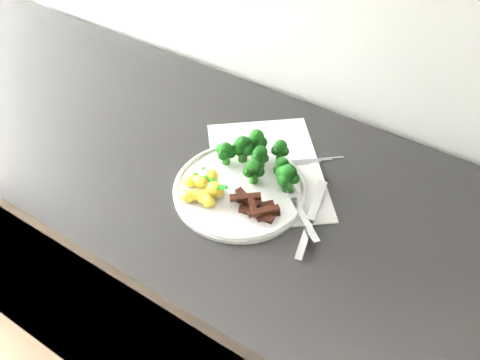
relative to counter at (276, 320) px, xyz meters
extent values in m
cube|color=black|center=(0.00, 0.01, 0.00)|extent=(2.29, 0.57, 0.86)
cube|color=white|center=(-0.08, 0.05, 0.43)|extent=(0.35, 0.37, 0.00)
cube|color=slate|center=(-0.02, 0.12, 0.43)|extent=(0.11, 0.09, 0.00)
cube|color=slate|center=(-0.03, 0.11, 0.43)|extent=(0.11, 0.09, 0.00)
cube|color=slate|center=(-0.05, 0.09, 0.43)|extent=(0.10, 0.09, 0.00)
cube|color=slate|center=(-0.06, 0.07, 0.43)|extent=(0.10, 0.08, 0.00)
cylinder|color=silver|center=(-0.09, -0.02, 0.43)|extent=(0.25, 0.25, 0.01)
torus|color=silver|center=(-0.09, -0.02, 0.44)|extent=(0.25, 0.25, 0.01)
cylinder|color=#1F5C15|center=(-0.08, 0.04, 0.46)|extent=(0.02, 0.02, 0.02)
sphere|color=black|center=(-0.07, 0.04, 0.48)|extent=(0.02, 0.02, 0.02)
sphere|color=black|center=(-0.09, 0.05, 0.48)|extent=(0.02, 0.02, 0.02)
sphere|color=black|center=(-0.09, 0.04, 0.48)|extent=(0.02, 0.02, 0.02)
sphere|color=black|center=(-0.09, 0.03, 0.48)|extent=(0.02, 0.02, 0.02)
sphere|color=black|center=(-0.08, 0.04, 0.49)|extent=(0.03, 0.03, 0.03)
cylinder|color=#1F5C15|center=(-0.04, 0.04, 0.45)|extent=(0.02, 0.02, 0.02)
sphere|color=black|center=(-0.03, 0.04, 0.47)|extent=(0.02, 0.02, 0.02)
sphere|color=black|center=(-0.04, 0.05, 0.47)|extent=(0.02, 0.02, 0.02)
sphere|color=black|center=(-0.04, 0.03, 0.47)|extent=(0.02, 0.02, 0.02)
sphere|color=black|center=(-0.04, 0.04, 0.48)|extent=(0.03, 0.03, 0.03)
cylinder|color=#1F5C15|center=(-0.13, 0.04, 0.45)|extent=(0.02, 0.02, 0.03)
sphere|color=black|center=(-0.12, 0.04, 0.47)|extent=(0.03, 0.03, 0.03)
sphere|color=black|center=(-0.13, 0.06, 0.47)|extent=(0.02, 0.02, 0.02)
sphere|color=black|center=(-0.14, 0.04, 0.47)|extent=(0.02, 0.02, 0.02)
sphere|color=black|center=(-0.13, 0.03, 0.47)|extent=(0.02, 0.02, 0.02)
sphere|color=black|center=(-0.13, 0.04, 0.48)|extent=(0.03, 0.03, 0.03)
cylinder|color=#1F5C15|center=(-0.06, 0.08, 0.46)|extent=(0.02, 0.02, 0.02)
sphere|color=black|center=(-0.05, 0.07, 0.48)|extent=(0.02, 0.02, 0.02)
sphere|color=black|center=(-0.06, 0.08, 0.48)|extent=(0.02, 0.02, 0.02)
sphere|color=black|center=(-0.07, 0.07, 0.48)|extent=(0.02, 0.02, 0.02)
sphere|color=black|center=(-0.06, 0.08, 0.48)|extent=(0.02, 0.02, 0.02)
cylinder|color=#1F5C15|center=(-0.11, 0.07, 0.46)|extent=(0.02, 0.02, 0.02)
sphere|color=black|center=(-0.10, 0.07, 0.48)|extent=(0.02, 0.02, 0.02)
sphere|color=black|center=(-0.12, 0.08, 0.48)|extent=(0.02, 0.02, 0.02)
sphere|color=black|center=(-0.12, 0.06, 0.48)|extent=(0.02, 0.02, 0.02)
sphere|color=black|center=(-0.11, 0.07, 0.49)|extent=(0.03, 0.03, 0.03)
cylinder|color=#1F5C15|center=(-0.02, 0.02, 0.45)|extent=(0.02, 0.02, 0.03)
sphere|color=black|center=(0.00, 0.02, 0.47)|extent=(0.02, 0.02, 0.02)
sphere|color=black|center=(-0.02, 0.03, 0.47)|extent=(0.02, 0.02, 0.02)
sphere|color=black|center=(-0.03, 0.02, 0.47)|extent=(0.03, 0.03, 0.03)
sphere|color=black|center=(-0.02, 0.01, 0.47)|extent=(0.03, 0.03, 0.03)
sphere|color=black|center=(-0.02, 0.02, 0.48)|extent=(0.03, 0.03, 0.03)
cylinder|color=#1F5C15|center=(-0.15, 0.02, 0.45)|extent=(0.02, 0.02, 0.02)
sphere|color=black|center=(-0.14, 0.02, 0.47)|extent=(0.02, 0.02, 0.02)
sphere|color=black|center=(-0.15, 0.03, 0.47)|extent=(0.02, 0.02, 0.02)
sphere|color=black|center=(-0.16, 0.02, 0.47)|extent=(0.02, 0.02, 0.02)
sphere|color=black|center=(-0.15, 0.01, 0.47)|extent=(0.02, 0.02, 0.02)
sphere|color=black|center=(-0.15, 0.02, 0.48)|extent=(0.03, 0.03, 0.03)
cylinder|color=#1F5C15|center=(-0.08, 0.01, 0.45)|extent=(0.02, 0.02, 0.02)
sphere|color=black|center=(-0.07, 0.01, 0.47)|extent=(0.02, 0.02, 0.02)
sphere|color=black|center=(-0.09, 0.01, 0.47)|extent=(0.02, 0.02, 0.02)
sphere|color=black|center=(-0.08, 0.00, 0.47)|extent=(0.02, 0.02, 0.02)
sphere|color=black|center=(-0.08, 0.01, 0.48)|extent=(0.03, 0.03, 0.03)
ellipsoid|color=yellow|center=(-0.17, -0.07, 0.45)|extent=(0.02, 0.02, 0.02)
ellipsoid|color=yellow|center=(-0.12, -0.06, 0.45)|extent=(0.02, 0.02, 0.02)
ellipsoid|color=yellow|center=(-0.13, -0.09, 0.45)|extent=(0.02, 0.02, 0.02)
ellipsoid|color=yellow|center=(-0.13, -0.06, 0.45)|extent=(0.02, 0.02, 0.02)
ellipsoid|color=yellow|center=(-0.13, -0.07, 0.45)|extent=(0.02, 0.02, 0.02)
ellipsoid|color=yellow|center=(-0.13, -0.08, 0.45)|extent=(0.02, 0.02, 0.02)
ellipsoid|color=yellow|center=(-0.15, -0.10, 0.45)|extent=(0.03, 0.02, 0.02)
ellipsoid|color=yellow|center=(-0.11, -0.09, 0.45)|extent=(0.03, 0.02, 0.02)
ellipsoid|color=yellow|center=(-0.12, -0.06, 0.45)|extent=(0.02, 0.02, 0.02)
ellipsoid|color=yellow|center=(-0.17, -0.06, 0.45)|extent=(0.02, 0.02, 0.02)
ellipsoid|color=yellow|center=(-0.13, -0.09, 0.45)|extent=(0.02, 0.02, 0.02)
ellipsoid|color=yellow|center=(-0.12, -0.07, 0.46)|extent=(0.02, 0.02, 0.02)
ellipsoid|color=yellow|center=(-0.16, -0.06, 0.45)|extent=(0.03, 0.02, 0.02)
ellipsoid|color=yellow|center=(-0.14, -0.07, 0.47)|extent=(0.02, 0.02, 0.02)
ellipsoid|color=yellow|center=(-0.14, -0.05, 0.47)|extent=(0.03, 0.03, 0.02)
ellipsoid|color=yellow|center=(-0.14, -0.09, 0.45)|extent=(0.03, 0.02, 0.02)
ellipsoid|color=yellow|center=(-0.12, -0.07, 0.47)|extent=(0.02, 0.02, 0.02)
cube|color=#136F14|center=(-0.11, -0.07, 0.47)|extent=(0.01, 0.01, 0.00)
cube|color=#136F14|center=(-0.12, -0.06, 0.47)|extent=(0.01, 0.01, 0.00)
cube|color=#136F14|center=(-0.16, -0.06, 0.47)|extent=(0.01, 0.01, 0.00)
cube|color=#136F14|center=(-0.12, -0.06, 0.47)|extent=(0.01, 0.01, 0.00)
cube|color=#136F14|center=(-0.14, -0.05, 0.47)|extent=(0.01, 0.01, 0.00)
cube|color=#136F14|center=(-0.14, -0.06, 0.47)|extent=(0.01, 0.01, 0.00)
cube|color=#136F14|center=(-0.10, -0.07, 0.47)|extent=(0.01, 0.01, 0.00)
cube|color=#136F14|center=(-0.10, -0.07, 0.48)|extent=(0.01, 0.01, 0.00)
cube|color=#136F14|center=(-0.10, -0.07, 0.48)|extent=(0.01, 0.01, 0.00)
cube|color=#136F14|center=(-0.13, -0.07, 0.48)|extent=(0.01, 0.01, 0.00)
cube|color=#136F14|center=(-0.12, -0.07, 0.47)|extent=(0.01, 0.01, 0.00)
cube|color=#136F14|center=(-0.15, -0.05, 0.48)|extent=(0.01, 0.01, 0.00)
cube|color=#136F14|center=(-0.12, -0.07, 0.47)|extent=(0.01, 0.01, 0.00)
cube|color=#136F14|center=(-0.10, -0.06, 0.47)|extent=(0.01, 0.01, 0.00)
cube|color=black|center=(-0.04, -0.04, 0.44)|extent=(0.05, 0.03, 0.01)
cube|color=black|center=(-0.04, -0.06, 0.44)|extent=(0.05, 0.03, 0.01)
cube|color=black|center=(-0.03, -0.05, 0.44)|extent=(0.05, 0.05, 0.01)
cube|color=black|center=(-0.03, -0.05, 0.44)|extent=(0.05, 0.05, 0.01)
cube|color=black|center=(-0.01, -0.05, 0.44)|extent=(0.04, 0.04, 0.01)
cube|color=black|center=(-0.02, -0.06, 0.44)|extent=(0.05, 0.02, 0.01)
cube|color=black|center=(-0.06, -0.05, 0.46)|extent=(0.05, 0.04, 0.01)
cube|color=black|center=(-0.06, -0.05, 0.45)|extent=(0.05, 0.03, 0.01)
cube|color=black|center=(-0.05, -0.05, 0.45)|extent=(0.05, 0.02, 0.01)
cube|color=black|center=(-0.02, -0.06, 0.45)|extent=(0.05, 0.05, 0.01)
cube|color=black|center=(-0.04, -0.06, 0.46)|extent=(0.04, 0.04, 0.01)
cube|color=silver|center=(0.05, -0.03, 0.45)|extent=(0.09, 0.08, 0.02)
cube|color=silver|center=(0.00, 0.02, 0.45)|extent=(0.03, 0.03, 0.01)
cylinder|color=silver|center=(-0.02, 0.04, 0.45)|extent=(0.03, 0.03, 0.00)
cylinder|color=silver|center=(-0.02, 0.03, 0.45)|extent=(0.03, 0.03, 0.00)
cylinder|color=silver|center=(-0.02, 0.03, 0.45)|extent=(0.03, 0.03, 0.00)
cylinder|color=silver|center=(-0.03, 0.03, 0.45)|extent=(0.03, 0.03, 0.00)
cube|color=silver|center=(0.05, 0.02, 0.44)|extent=(0.04, 0.11, 0.01)
cube|color=silver|center=(0.07, -0.06, 0.44)|extent=(0.03, 0.09, 0.02)
camera|label=1|loc=(0.25, -0.56, 1.10)|focal=36.81mm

